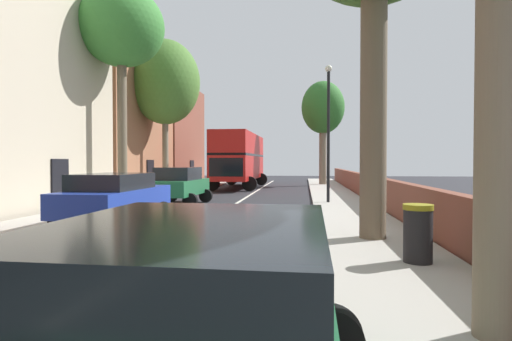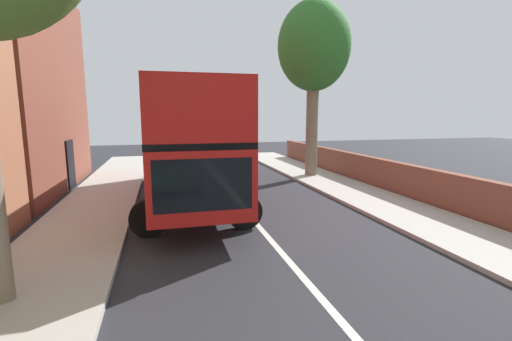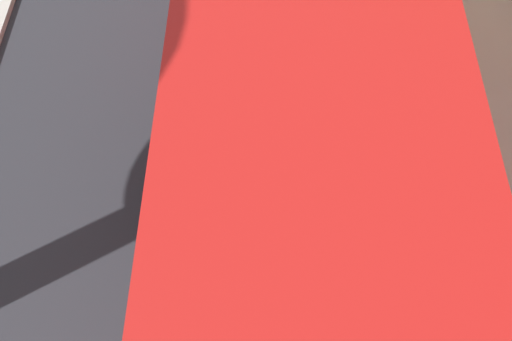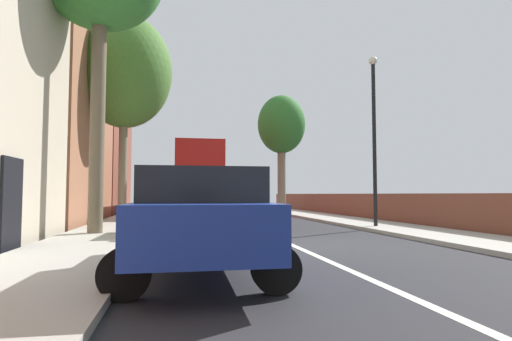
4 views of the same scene
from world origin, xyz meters
The scene contains 14 objects.
ground_plane centered at (0.00, 0.00, 0.00)m, with size 84.00×84.00×0.00m, color #28282D.
road_centre_line centered at (0.00, 0.00, 0.00)m, with size 0.16×54.00×0.01m, color silver.
sidewalk_left centered at (-4.90, 0.00, 0.06)m, with size 2.60×60.00×0.12m, color #B2ADA3.
sidewalk_right centered at (4.90, 0.00, 0.06)m, with size 2.60×60.00×0.12m, color #B2ADA3.
boundary_wall_right centered at (6.45, 0.00, 0.65)m, with size 0.36×54.00×1.31m, color brown.
double_decker_bus centered at (-1.70, 15.44, 2.35)m, with size 3.61×10.39×4.06m.
parked_car_green_right_0 centered at (2.50, -12.62, 0.92)m, with size 2.53×3.95×1.63m.
parked_car_green_left_1 centered at (-2.50, 3.00, 0.97)m, with size 2.48×4.08×1.73m.
parked_car_blue_left_2 centered at (-2.50, -3.41, 0.94)m, with size 2.56×4.54×1.63m.
street_tree_left_2 centered at (-5.26, 8.99, 6.82)m, with size 4.24×4.24×9.31m.
street_tree_right_3 centered at (4.72, 19.08, 6.35)m, with size 3.53×3.53×8.52m.
street_tree_left_4 centered at (-5.26, 3.02, 8.16)m, with size 3.94×3.94×9.99m.
lamppost_right centered at (4.30, 3.89, 3.81)m, with size 0.32×0.32×6.31m.
litter_bin_right centered at (5.30, -7.36, 0.66)m, with size 0.55×0.55×1.08m.
Camera 1 is at (3.20, -15.20, 1.99)m, focal length 28.65 mm.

